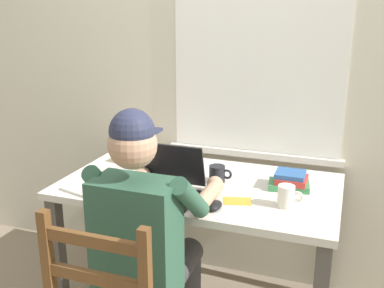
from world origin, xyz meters
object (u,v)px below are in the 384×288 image
Objects in this scene: coffee_mug_white at (287,196)px; landscape_photo_print at (237,201)px; laptop at (165,183)px; computer_mouse at (215,205)px; seated_person at (148,232)px; desk at (199,201)px; book_stack_side at (132,156)px; coffee_mug_dark at (218,174)px; book_stack_main at (290,181)px.

coffee_mug_white is 0.88× the size of landscape_photo_print.
laptop reaches higher than computer_mouse.
laptop is 0.29m from computer_mouse.
seated_person is 3.81× the size of laptop.
book_stack_side is (-0.49, 0.20, 0.13)m from desk.
computer_mouse is 0.80m from book_stack_side.
laptop is 0.30m from coffee_mug_dark.
computer_mouse is at bearing -17.44° from laptop.
coffee_mug_white reaches higher than computer_mouse.
laptop reaches higher than desk.
landscape_photo_print is (-0.20, -0.25, -0.04)m from book_stack_main.
book_stack_main is 0.94m from book_stack_side.
coffee_mug_white is at bearing 24.10° from computer_mouse.
laptop reaches higher than book_stack_side.
desk is 13.92× the size of computer_mouse.
book_stack_side is (-0.95, 0.34, -0.02)m from coffee_mug_white.
landscape_photo_print is at bearing 44.54° from seated_person.
coffee_mug_white is (0.57, 0.05, -0.00)m from laptop.
coffee_mug_dark is 0.59m from book_stack_side.
seated_person reaches higher than coffee_mug_dark.
coffee_mug_white is 0.95× the size of coffee_mug_dark.
landscape_photo_print is (0.31, 0.31, 0.06)m from seated_person.
coffee_mug_dark is (-0.08, 0.32, 0.03)m from computer_mouse.
desk is 0.47m from seated_person.
desk is 6.54× the size of book_stack_main.
coffee_mug_white reaches higher than book_stack_side.
desk is 0.26m from laptop.
coffee_mug_white is 0.23m from book_stack_main.
coffee_mug_white is (0.29, 0.13, 0.03)m from computer_mouse.
book_stack_side is at bearing 173.25° from book_stack_main.
coffee_mug_white is 0.23m from landscape_photo_print.
laptop is at bearing -153.73° from book_stack_main.
desk is 0.30m from landscape_photo_print.
computer_mouse reaches higher than desk.
seated_person is at bearing -140.99° from computer_mouse.
coffee_mug_dark is at bearing 111.87° from landscape_photo_print.
landscape_photo_print is (-0.22, -0.02, -0.05)m from coffee_mug_white.
landscape_photo_print is (0.35, 0.03, -0.05)m from laptop.
coffee_mug_dark reaches higher than landscape_photo_print.
seated_person reaches higher than landscape_photo_print.
seated_person is 12.57× the size of computer_mouse.
landscape_photo_print is at bearing -33.21° from desk.
coffee_mug_dark is (-0.38, 0.19, -0.01)m from coffee_mug_white.
coffee_mug_dark is (0.08, 0.05, 0.14)m from desk.
desk is at bearing 121.34° from computer_mouse.
computer_mouse is at bearing -58.66° from desk.
book_stack_main reaches higher than book_stack_side.
desk is 11.61× the size of coffee_mug_dark.
desk is at bearing -168.68° from book_stack_main.
coffee_mug_white is at bearing -11.14° from landscape_photo_print.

